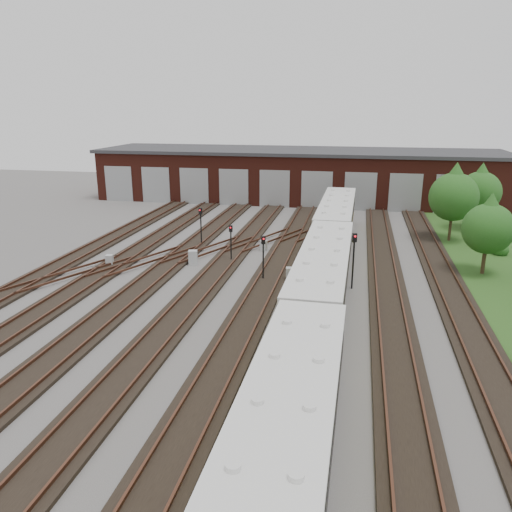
# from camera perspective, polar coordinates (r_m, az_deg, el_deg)

# --- Properties ---
(ground) EXTENTS (120.00, 120.00, 0.00)m
(ground) POSITION_cam_1_polar(r_m,az_deg,el_deg) (28.04, -5.47, -7.85)
(ground) COLOR #4D4A48
(ground) RESTS_ON ground
(track_network) EXTENTS (30.40, 70.00, 0.33)m
(track_network) POSITION_cam_1_polar(r_m,az_deg,el_deg) (28.56, -5.46, -7.14)
(track_network) COLOR black
(track_network) RESTS_ON ground
(maintenance_shed) EXTENTS (51.00, 12.50, 6.35)m
(maintenance_shed) POSITION_cam_1_polar(r_m,az_deg,el_deg) (65.30, 4.77, 9.29)
(maintenance_shed) COLOR #4D1B13
(maintenance_shed) RESTS_ON ground
(metro_train) EXTENTS (2.98, 47.79, 3.26)m
(metro_train) POSITION_cam_1_polar(r_m,az_deg,el_deg) (29.73, 7.70, -2.32)
(metro_train) COLOR black
(metro_train) RESTS_ON ground
(signal_mast_0) EXTENTS (0.31, 0.29, 3.34)m
(signal_mast_0) POSITION_cam_1_polar(r_m,az_deg,el_deg) (43.01, -6.33, 3.91)
(signal_mast_0) COLOR black
(signal_mast_0) RESTS_ON ground
(signal_mast_1) EXTENTS (0.25, 0.24, 2.88)m
(signal_mast_1) POSITION_cam_1_polar(r_m,az_deg,el_deg) (38.52, -2.89, 2.04)
(signal_mast_1) COLOR black
(signal_mast_1) RESTS_ON ground
(signal_mast_2) EXTENTS (0.31, 0.30, 3.18)m
(signal_mast_2) POSITION_cam_1_polar(r_m,az_deg,el_deg) (34.10, 0.83, 0.41)
(signal_mast_2) COLOR black
(signal_mast_2) RESTS_ON ground
(signal_mast_3) EXTENTS (0.32, 0.31, 3.78)m
(signal_mast_3) POSITION_cam_1_polar(r_m,az_deg,el_deg) (33.08, 11.10, 0.23)
(signal_mast_3) COLOR black
(signal_mast_3) RESTS_ON ground
(relay_cabinet_0) EXTENTS (0.58, 0.51, 0.88)m
(relay_cabinet_0) POSITION_cam_1_polar(r_m,az_deg,el_deg) (39.29, -16.39, -0.50)
(relay_cabinet_0) COLOR #A8ABAD
(relay_cabinet_0) RESTS_ON ground
(relay_cabinet_1) EXTENTS (0.78, 0.70, 1.11)m
(relay_cabinet_1) POSITION_cam_1_polar(r_m,az_deg,el_deg) (38.34, -7.21, -0.18)
(relay_cabinet_1) COLOR #A8ABAD
(relay_cabinet_1) RESTS_ON ground
(relay_cabinet_2) EXTENTS (0.62, 0.56, 0.87)m
(relay_cabinet_2) POSITION_cam_1_polar(r_m,az_deg,el_deg) (41.71, 0.86, 1.18)
(relay_cabinet_2) COLOR #A8ABAD
(relay_cabinet_2) RESTS_ON ground
(relay_cabinet_3) EXTENTS (0.72, 0.62, 1.11)m
(relay_cabinet_3) POSITION_cam_1_polar(r_m,az_deg,el_deg) (50.27, 10.57, 3.74)
(relay_cabinet_3) COLOR #A8ABAD
(relay_cabinet_3) RESTS_ON ground
(relay_cabinet_4) EXTENTS (0.68, 0.60, 1.01)m
(relay_cabinet_4) POSITION_cam_1_polar(r_m,az_deg,el_deg) (34.46, 3.95, -2.14)
(relay_cabinet_4) COLOR #A8ABAD
(relay_cabinet_4) RESTS_ON ground
(tree_0) EXTENTS (4.24, 4.24, 7.02)m
(tree_0) POSITION_cam_1_polar(r_m,az_deg,el_deg) (47.26, 21.72, 6.91)
(tree_0) COLOR #382B19
(tree_0) RESTS_ON ground
(tree_1) EXTENTS (3.95, 3.95, 6.55)m
(tree_1) POSITION_cam_1_polar(r_m,az_deg,el_deg) (52.66, 24.27, 7.18)
(tree_1) COLOR #382B19
(tree_1) RESTS_ON ground
(tree_3) EXTENTS (3.57, 3.57, 5.92)m
(tree_3) POSITION_cam_1_polar(r_m,az_deg,el_deg) (38.65, 25.08, 3.47)
(tree_3) COLOR #382B19
(tree_3) RESTS_ON ground
(bush_1) EXTENTS (1.31, 1.31, 1.31)m
(bush_1) POSITION_cam_1_polar(r_m,az_deg,el_deg) (45.07, 26.19, 0.90)
(bush_1) COLOR #184213
(bush_1) RESTS_ON ground
(bush_2) EXTENTS (1.27, 1.27, 1.27)m
(bush_2) POSITION_cam_1_polar(r_m,az_deg,el_deg) (53.95, 25.03, 3.41)
(bush_2) COLOR #184213
(bush_2) RESTS_ON ground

